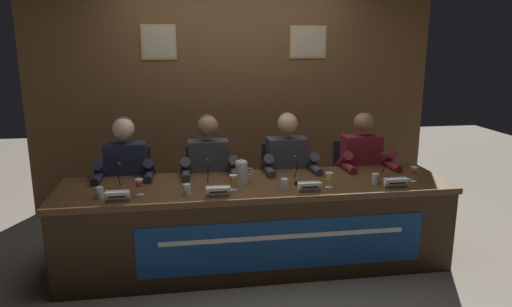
{
  "coord_description": "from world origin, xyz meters",
  "views": [
    {
      "loc": [
        -0.58,
        -3.7,
        1.87
      ],
      "look_at": [
        0.0,
        0.0,
        0.97
      ],
      "focal_mm": 33.05,
      "sensor_mm": 36.0,
      "label": 1
    }
  ],
  "objects_px": {
    "water_cup_center_left": "(187,190)",
    "juice_glass_center_left": "(233,180)",
    "nameplate_far_right": "(396,183)",
    "water_pitcher_central": "(242,172)",
    "panelist_far_left": "(126,176)",
    "water_cup_far_right": "(375,179)",
    "juice_glass_center_right": "(329,177)",
    "chair_far_right": "(355,188)",
    "panelist_center_left": "(209,172)",
    "water_cup_center_right": "(285,185)",
    "nameplate_far_left": "(117,196)",
    "microphone_far_right": "(386,171)",
    "juice_glass_far_right": "(414,171)",
    "water_cup_far_left": "(100,193)",
    "juice_glass_far_left": "(139,184)",
    "microphone_far_left": "(119,182)",
    "conference_table": "(259,213)",
    "panelist_far_right": "(364,166)",
    "nameplate_center_left": "(218,191)",
    "panelist_center_right": "(288,169)",
    "nameplate_center_right": "(309,187)",
    "microphone_center_right": "(297,174)",
    "chair_far_left": "(130,199)",
    "chair_center_left": "(209,195)",
    "microphone_center_left": "(208,179)",
    "chair_center_right": "(284,191)"
  },
  "relations": [
    {
      "from": "nameplate_far_left",
      "to": "water_cup_far_right",
      "type": "distance_m",
      "value": 2.05
    },
    {
      "from": "panelist_center_right",
      "to": "nameplate_center_right",
      "type": "distance_m",
      "value": 0.69
    },
    {
      "from": "nameplate_far_left",
      "to": "juice_glass_far_right",
      "type": "xyz_separation_m",
      "value": [
        2.39,
        0.14,
        0.05
      ]
    },
    {
      "from": "water_cup_center_left",
      "to": "juice_glass_center_left",
      "type": "bearing_deg",
      "value": 10.22
    },
    {
      "from": "water_cup_far_right",
      "to": "water_cup_center_right",
      "type": "bearing_deg",
      "value": -177.84
    },
    {
      "from": "chair_center_left",
      "to": "nameplate_center_left",
      "type": "height_order",
      "value": "chair_center_left"
    },
    {
      "from": "juice_glass_center_right",
      "to": "microphone_center_right",
      "type": "distance_m",
      "value": 0.27
    },
    {
      "from": "panelist_center_left",
      "to": "nameplate_center_left",
      "type": "xyz_separation_m",
      "value": [
        0.03,
        -0.7,
        0.05
      ]
    },
    {
      "from": "conference_table",
      "to": "microphone_far_left",
      "type": "xyz_separation_m",
      "value": [
        -1.1,
        0.05,
        0.3
      ]
    },
    {
      "from": "chair_far_left",
      "to": "juice_glass_far_left",
      "type": "bearing_deg",
      "value": -77.71
    },
    {
      "from": "water_cup_center_left",
      "to": "water_cup_far_right",
      "type": "height_order",
      "value": "same"
    },
    {
      "from": "water_pitcher_central",
      "to": "panelist_far_left",
      "type": "bearing_deg",
      "value": 157.88
    },
    {
      "from": "microphone_center_left",
      "to": "nameplate_far_right",
      "type": "relative_size",
      "value": 1.1
    },
    {
      "from": "water_cup_far_left",
      "to": "juice_glass_center_left",
      "type": "height_order",
      "value": "juice_glass_center_left"
    },
    {
      "from": "water_cup_far_left",
      "to": "nameplate_center_left",
      "type": "bearing_deg",
      "value": -6.37
    },
    {
      "from": "chair_center_right",
      "to": "panelist_center_right",
      "type": "relative_size",
      "value": 0.73
    },
    {
      "from": "panelist_center_right",
      "to": "panelist_far_right",
      "type": "xyz_separation_m",
      "value": [
        0.73,
        0.0,
        0.0
      ]
    },
    {
      "from": "juice_glass_center_left",
      "to": "water_pitcher_central",
      "type": "height_order",
      "value": "water_pitcher_central"
    },
    {
      "from": "panelist_far_right",
      "to": "nameplate_far_right",
      "type": "distance_m",
      "value": 0.69
    },
    {
      "from": "juice_glass_center_right",
      "to": "nameplate_center_left",
      "type": "bearing_deg",
      "value": -174.5
    },
    {
      "from": "nameplate_far_right",
      "to": "water_pitcher_central",
      "type": "xyz_separation_m",
      "value": [
        -1.21,
        0.3,
        0.05
      ]
    },
    {
      "from": "water_cup_center_right",
      "to": "panelist_far_left",
      "type": "bearing_deg",
      "value": 155.09
    },
    {
      "from": "water_cup_far_left",
      "to": "water_cup_center_left",
      "type": "bearing_deg",
      "value": -2.43
    },
    {
      "from": "juice_glass_center_right",
      "to": "juice_glass_far_right",
      "type": "distance_m",
      "value": 0.76
    },
    {
      "from": "panelist_center_left",
      "to": "juice_glass_far_right",
      "type": "relative_size",
      "value": 9.93
    },
    {
      "from": "panelist_far_left",
      "to": "juice_glass_far_right",
      "type": "xyz_separation_m",
      "value": [
        2.41,
        -0.55,
        0.09
      ]
    },
    {
      "from": "water_cup_center_left",
      "to": "chair_far_right",
      "type": "distance_m",
      "value": 1.89
    },
    {
      "from": "juice_glass_far_right",
      "to": "microphone_far_left",
      "type": "bearing_deg",
      "value": 177.76
    },
    {
      "from": "microphone_far_left",
      "to": "microphone_center_left",
      "type": "distance_m",
      "value": 0.7
    },
    {
      "from": "conference_table",
      "to": "juice_glass_center_left",
      "type": "relative_size",
      "value": 26.0
    },
    {
      "from": "microphone_center_left",
      "to": "panelist_far_left",
      "type": "bearing_deg",
      "value": 146.0
    },
    {
      "from": "panelist_far_left",
      "to": "microphone_far_right",
      "type": "xyz_separation_m",
      "value": [
        2.2,
        -0.47,
        0.08
      ]
    },
    {
      "from": "chair_center_right",
      "to": "juice_glass_center_left",
      "type": "bearing_deg",
      "value": -126.94
    },
    {
      "from": "panelist_far_left",
      "to": "water_cup_center_right",
      "type": "height_order",
      "value": "panelist_far_left"
    },
    {
      "from": "juice_glass_center_right",
      "to": "chair_far_right",
      "type": "distance_m",
      "value": 1.04
    },
    {
      "from": "microphone_far_right",
      "to": "nameplate_far_left",
      "type": "bearing_deg",
      "value": -174.01
    },
    {
      "from": "nameplate_far_left",
      "to": "nameplate_far_right",
      "type": "height_order",
      "value": "same"
    },
    {
      "from": "panelist_far_left",
      "to": "nameplate_far_left",
      "type": "height_order",
      "value": "panelist_far_left"
    },
    {
      "from": "panelist_far_left",
      "to": "microphone_center_right",
      "type": "distance_m",
      "value": 1.5
    },
    {
      "from": "juice_glass_center_left",
      "to": "juice_glass_far_right",
      "type": "relative_size",
      "value": 1.0
    },
    {
      "from": "juice_glass_far_left",
      "to": "water_cup_center_right",
      "type": "distance_m",
      "value": 1.13
    },
    {
      "from": "nameplate_far_left",
      "to": "juice_glass_center_left",
      "type": "height_order",
      "value": "juice_glass_center_left"
    },
    {
      "from": "juice_glass_center_left",
      "to": "water_pitcher_central",
      "type": "relative_size",
      "value": 0.59
    },
    {
      "from": "water_cup_center_left",
      "to": "microphone_center_left",
      "type": "height_order",
      "value": "microphone_center_left"
    },
    {
      "from": "water_cup_far_left",
      "to": "microphone_center_left",
      "type": "xyz_separation_m",
      "value": [
        0.82,
        0.13,
        0.04
      ]
    },
    {
      "from": "microphone_center_right",
      "to": "water_cup_far_right",
      "type": "distance_m",
      "value": 0.65
    },
    {
      "from": "panelist_far_left",
      "to": "water_cup_far_right",
      "type": "relative_size",
      "value": 14.48
    },
    {
      "from": "microphone_center_right",
      "to": "microphone_far_left",
      "type": "bearing_deg",
      "value": -179.81
    },
    {
      "from": "nameplate_center_left",
      "to": "panelist_center_right",
      "type": "relative_size",
      "value": 0.15
    },
    {
      "from": "panelist_center_left",
      "to": "nameplate_far_right",
      "type": "distance_m",
      "value": 1.62
    }
  ]
}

